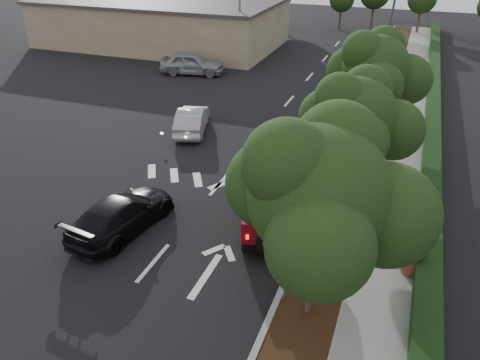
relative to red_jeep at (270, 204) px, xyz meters
The scene contains 19 objects.
ground 4.82m from the red_jeep, 132.06° to the right, with size 120.00×120.00×0.00m, color black.
curb 8.68m from the red_jeep, 80.34° to the left, with size 0.20×70.00×0.15m, color #9E9B93.
planting_strip 8.91m from the red_jeep, 73.95° to the left, with size 1.80×70.00×0.12m, color black.
sidewalk 9.60m from the red_jeep, 62.93° to the left, with size 2.00×70.00×0.12m, color gray.
hedge 10.29m from the red_jeep, 55.95° to the left, with size 0.80×70.00×0.80m, color black.
commercial_building 32.71m from the red_jeep, 125.85° to the left, with size 22.00×12.00×4.00m, color gray.
transmission_tower 44.61m from the red_jeep, 86.34° to the left, with size 7.00×4.00×28.00m, color slate, non-canonical shape.
street_tree_near 4.80m from the red_jeep, 58.50° to the right, with size 3.80×3.80×5.92m, color black, non-canonical shape.
street_tree_mid 4.02m from the red_jeep, 50.85° to the left, with size 3.20×3.20×5.32m, color black, non-canonical shape.
street_tree_far 9.87m from the red_jeep, 75.56° to the left, with size 3.40×3.40×5.62m, color black, non-canonical shape.
light_pole_a 24.51m from the red_jeep, 113.21° to the left, with size 2.00×0.22×9.00m, color slate, non-canonical shape.
light_pole_b 36.13m from the red_jeep, 107.16° to the left, with size 2.00×0.22×9.00m, color slate, non-canonical shape.
red_jeep is the anchor object (origin of this frame).
silver_suv_ahead 7.03m from the red_jeep, 89.61° to the left, with size 2.18×4.74×1.32m, color #9D9FA5.
black_suv_oncoming 5.64m from the red_jeep, 158.25° to the right, with size 1.95×4.81×1.39m, color black.
silver_sedan_oncoming 10.31m from the red_jeep, 132.41° to the left, with size 1.47×4.22×1.39m, color #A4A6AC.
parked_suv 21.64m from the red_jeep, 123.44° to the left, with size 1.98×4.92×1.68m, color #96989D.
speed_hump_sign 4.21m from the red_jeep, 66.68° to the right, with size 1.15×0.10×2.44m.
terracotta_planter 5.35m from the red_jeep, 11.25° to the right, with size 0.79×0.79×1.38m.
Camera 1 is at (7.33, -10.99, 10.36)m, focal length 35.00 mm.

